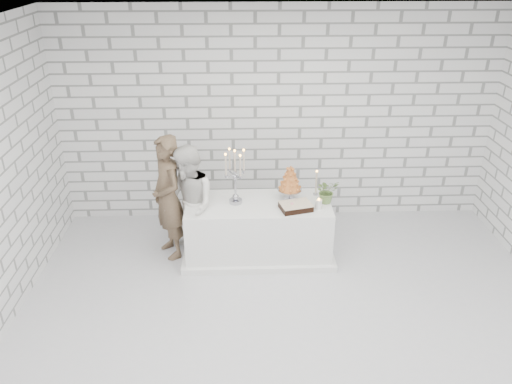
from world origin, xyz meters
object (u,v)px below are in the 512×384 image
groom (168,198)px  candelabra (235,177)px  cake_table (258,229)px  croquembouche (290,183)px  bride (189,205)px

groom → candelabra: (0.84, -0.05, 0.30)m
cake_table → croquembouche: bearing=10.9°
cake_table → bride: bride is taller
candelabra → croquembouche: bearing=5.1°
cake_table → bride: size_ratio=1.19×
groom → candelabra: groom is taller
candelabra → croquembouche: 0.69m
candelabra → croquembouche: (0.68, 0.06, -0.12)m
bride → croquembouche: 1.27m
groom → croquembouche: groom is taller
cake_table → groom: (-1.12, 0.07, 0.43)m
cake_table → candelabra: 0.78m
bride → croquembouche: bride is taller
candelabra → cake_table: bearing=-3.2°
groom → bride: groom is taller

